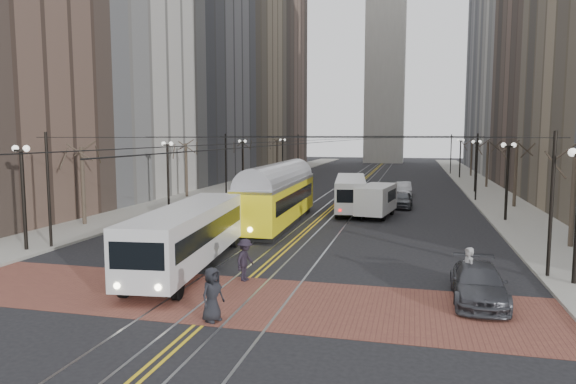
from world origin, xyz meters
The scene contains 25 objects.
ground centered at (0.00, 0.00, 0.00)m, with size 260.00×260.00×0.00m, color black.
sidewalk_left centered at (-15.00, 45.00, 0.07)m, with size 5.00×140.00×0.15m, color gray.
sidewalk_right centered at (15.00, 45.00, 0.07)m, with size 5.00×140.00×0.15m, color gray.
crosswalk_band centered at (0.00, -4.00, 0.01)m, with size 25.00×6.00×0.01m, color brown.
streetcar_rails centered at (0.00, 45.00, 0.00)m, with size 4.80×130.00×0.02m, color gray.
centre_lines centered at (0.00, 45.00, 0.01)m, with size 0.42×130.00×0.01m, color gold.
building_left_mid centered at (-25.50, 46.00, 17.00)m, with size 16.00×20.00×34.00m, color slate.
building_left_midfar centered at (-27.50, 66.00, 26.00)m, with size 20.00×20.00×52.00m, color #85735C.
building_left_far centered at (-25.50, 86.00, 20.00)m, with size 16.00×20.00×40.00m, color brown.
building_right_midfar centered at (27.50, 66.00, 26.00)m, with size 20.00×20.00×52.00m, color #AAA7A0.
building_right_far centered at (25.50, 86.00, 20.00)m, with size 16.00×20.00×40.00m, color slate.
clock_tower centered at (0.00, 102.00, 35.96)m, with size 12.00×12.00×66.00m.
lamp_posts centered at (0.00, 28.75, 2.80)m, with size 27.60×57.20×5.60m.
street_trees centered at (0.00, 35.25, 2.80)m, with size 31.68×53.28×5.60m.
trolley_wires centered at (0.00, 34.83, 3.77)m, with size 25.96×120.00×6.60m.
transit_bus centered at (-3.50, 0.00, 1.50)m, with size 2.49×11.97×2.99m, color silver.
streetcar centered at (-2.50, 13.01, 1.71)m, with size 2.69×14.48×3.41m, color yellow.
rear_bus centered at (1.80, 20.79, 1.42)m, with size 2.37×10.89×2.84m, color silver.
cargo_van centered at (4.17, 17.94, 1.25)m, with size 2.18×5.67×2.51m, color silver.
sedan_grey centered at (6.06, 23.78, 0.74)m, with size 1.74×4.32×1.47m, color #46494E.
sedan_silver centered at (6.00, 33.66, 0.72)m, with size 1.52×4.36×1.44m, color #A0A1A7.
sedan_parked centered at (9.50, -2.00, 0.70)m, with size 1.97×4.84×1.41m, color #393A3F.
pedestrian_a centered at (0.32, -6.50, 0.96)m, with size 0.93×0.60×1.89m, color black.
pedestrian_b centered at (9.15, -1.50, 1.00)m, with size 0.72×0.47×1.98m, color gray.
pedestrian_d centered at (-0.16, -1.50, 0.95)m, with size 1.21×0.69×1.87m, color black.
Camera 1 is at (6.93, -22.53, 6.40)m, focal length 32.00 mm.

